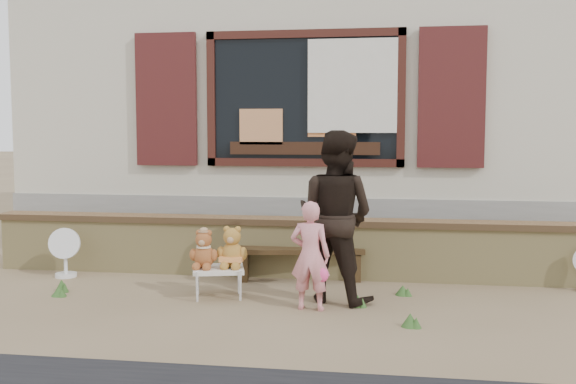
% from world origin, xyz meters
% --- Properties ---
extents(ground, '(80.00, 80.00, 0.00)m').
position_xyz_m(ground, '(0.00, 0.00, 0.00)').
color(ground, brown).
rests_on(ground, ground).
extents(shopfront, '(8.04, 5.13, 4.00)m').
position_xyz_m(shopfront, '(0.00, 4.49, 2.00)').
color(shopfront, '#AFA58D').
rests_on(shopfront, ground).
extents(brick_wall, '(7.10, 0.36, 0.67)m').
position_xyz_m(brick_wall, '(0.00, 1.00, 0.34)').
color(brick_wall, tan).
rests_on(brick_wall, ground).
extents(bench, '(1.44, 0.50, 0.36)m').
position_xyz_m(bench, '(0.10, 0.80, 0.26)').
color(bench, '#2F2110').
rests_on(bench, ground).
extents(folding_chair, '(0.59, 0.55, 0.30)m').
position_xyz_m(folding_chair, '(-0.59, -0.09, 0.27)').
color(folding_chair, silver).
rests_on(folding_chair, ground).
extents(teddy_bear_left, '(0.34, 0.31, 0.39)m').
position_xyz_m(teddy_bear_left, '(-0.73, -0.13, 0.50)').
color(teddy_bear_left, brown).
rests_on(teddy_bear_left, folding_chair).
extents(teddy_bear_right, '(0.37, 0.34, 0.42)m').
position_xyz_m(teddy_bear_right, '(-0.46, -0.05, 0.51)').
color(teddy_bear_right, olive).
rests_on(teddy_bear_right, folding_chair).
extents(child, '(0.39, 0.27, 1.02)m').
position_xyz_m(child, '(0.36, -0.40, 0.51)').
color(child, pink).
rests_on(child, ground).
extents(adult, '(0.99, 0.89, 1.66)m').
position_xyz_m(adult, '(0.56, -0.03, 0.83)').
color(adult, black).
rests_on(adult, ground).
extents(fan_left, '(0.36, 0.24, 0.57)m').
position_xyz_m(fan_left, '(-2.54, 0.55, 0.28)').
color(fan_left, white).
rests_on(fan_left, ground).
extents(grass_tufts, '(5.37, 1.44, 0.14)m').
position_xyz_m(grass_tufts, '(1.06, -0.41, 0.06)').
color(grass_tufts, '#325923').
rests_on(grass_tufts, ground).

